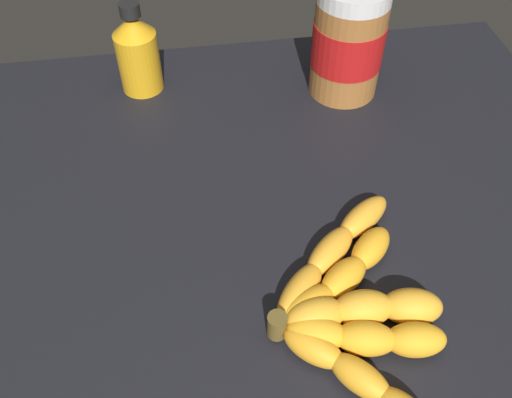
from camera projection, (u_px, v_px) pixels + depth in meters
The scene contains 4 objects.
ground_plane at pixel (237, 216), 68.83cm from camera, with size 96.47×70.91×3.93cm, color black.
banana_bunch at pixel (351, 305), 56.05cm from camera, with size 18.18×29.77×3.79cm.
peanut_butter_jar at pixel (348, 42), 77.07cm from camera, with size 10.12×10.12×16.26cm.
honey_bottle at pixel (137, 52), 78.88cm from camera, with size 6.11×6.11×13.48cm.
Camera 1 is at (-4.58, -44.42, 50.51)cm, focal length 38.84 mm.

